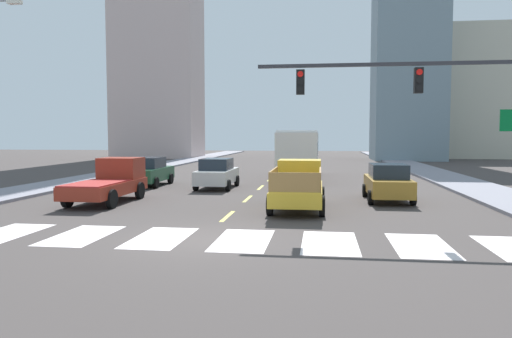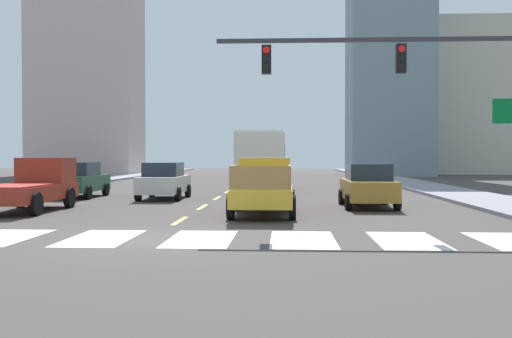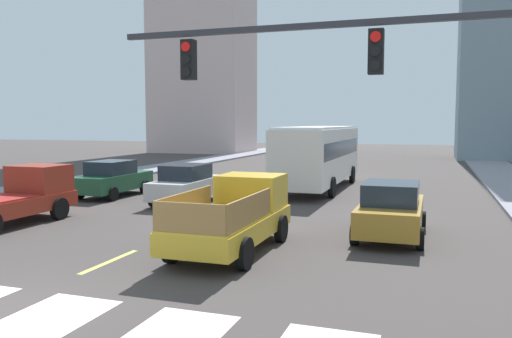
{
  "view_description": "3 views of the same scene",
  "coord_description": "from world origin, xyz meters",
  "px_view_note": "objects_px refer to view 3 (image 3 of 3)",
  "views": [
    {
      "loc": [
        3.45,
        -13.57,
        3.04
      ],
      "look_at": [
        0.5,
        8.33,
        1.48
      ],
      "focal_mm": 33.74,
      "sensor_mm": 36.0,
      "label": 1
    },
    {
      "loc": [
        3.32,
        -14.34,
        2.02
      ],
      "look_at": [
        2.0,
        11.6,
        1.46
      ],
      "focal_mm": 41.64,
      "sensor_mm": 36.0,
      "label": 2
    },
    {
      "loc": [
        7.72,
        -7.0,
        3.52
      ],
      "look_at": [
        0.27,
        14.68,
        1.47
      ],
      "focal_mm": 36.37,
      "sensor_mm": 36.0,
      "label": 3
    }
  ],
  "objects_px": {
    "city_bus": "(320,152)",
    "traffic_signal_gantry": "(442,83)",
    "pickup_stakebed": "(237,215)",
    "sedan_near_right": "(391,210)",
    "pickup_dark": "(16,197)",
    "sedan_far": "(187,184)",
    "sedan_mid": "(113,179)"
  },
  "relations": [
    {
      "from": "pickup_stakebed",
      "to": "sedan_mid",
      "type": "bearing_deg",
      "value": 139.15
    },
    {
      "from": "pickup_dark",
      "to": "traffic_signal_gantry",
      "type": "distance_m",
      "value": 14.91
    },
    {
      "from": "sedan_far",
      "to": "sedan_near_right",
      "type": "height_order",
      "value": "same"
    },
    {
      "from": "pickup_stakebed",
      "to": "city_bus",
      "type": "distance_m",
      "value": 13.65
    },
    {
      "from": "sedan_mid",
      "to": "traffic_signal_gantry",
      "type": "xyz_separation_m",
      "value": [
        14.62,
        -10.98,
        3.37
      ]
    },
    {
      "from": "city_bus",
      "to": "traffic_signal_gantry",
      "type": "distance_m",
      "value": 18.04
    },
    {
      "from": "sedan_far",
      "to": "traffic_signal_gantry",
      "type": "bearing_deg",
      "value": -43.52
    },
    {
      "from": "pickup_stakebed",
      "to": "city_bus",
      "type": "height_order",
      "value": "city_bus"
    },
    {
      "from": "pickup_dark",
      "to": "sedan_mid",
      "type": "bearing_deg",
      "value": 97.46
    },
    {
      "from": "sedan_far",
      "to": "sedan_near_right",
      "type": "distance_m",
      "value": 9.85
    },
    {
      "from": "pickup_dark",
      "to": "traffic_signal_gantry",
      "type": "height_order",
      "value": "traffic_signal_gantry"
    },
    {
      "from": "sedan_far",
      "to": "sedan_near_right",
      "type": "relative_size",
      "value": 1.0
    },
    {
      "from": "pickup_stakebed",
      "to": "sedan_far",
      "type": "xyz_separation_m",
      "value": [
        -4.96,
        6.86,
        -0.08
      ]
    },
    {
      "from": "sedan_mid",
      "to": "sedan_far",
      "type": "relative_size",
      "value": 1.0
    },
    {
      "from": "pickup_dark",
      "to": "sedan_far",
      "type": "relative_size",
      "value": 1.18
    },
    {
      "from": "pickup_dark",
      "to": "sedan_far",
      "type": "distance_m",
      "value": 7.04
    },
    {
      "from": "pickup_stakebed",
      "to": "city_bus",
      "type": "bearing_deg",
      "value": 90.86
    },
    {
      "from": "city_bus",
      "to": "sedan_near_right",
      "type": "distance_m",
      "value": 11.8
    },
    {
      "from": "pickup_dark",
      "to": "pickup_stakebed",
      "type": "bearing_deg",
      "value": -4.02
    },
    {
      "from": "sedan_mid",
      "to": "sedan_far",
      "type": "distance_m",
      "value": 4.44
    },
    {
      "from": "pickup_stakebed",
      "to": "traffic_signal_gantry",
      "type": "xyz_separation_m",
      "value": [
        5.3,
        -3.31,
        3.3
      ]
    },
    {
      "from": "sedan_far",
      "to": "city_bus",
      "type": "bearing_deg",
      "value": 58.0
    },
    {
      "from": "pickup_stakebed",
      "to": "sedan_near_right",
      "type": "height_order",
      "value": "pickup_stakebed"
    },
    {
      "from": "pickup_dark",
      "to": "sedan_mid",
      "type": "distance_m",
      "value": 6.85
    },
    {
      "from": "pickup_stakebed",
      "to": "pickup_dark",
      "type": "height_order",
      "value": "same"
    },
    {
      "from": "pickup_dark",
      "to": "traffic_signal_gantry",
      "type": "xyz_separation_m",
      "value": [
        13.92,
        -4.17,
        3.31
      ]
    },
    {
      "from": "city_bus",
      "to": "sedan_far",
      "type": "relative_size",
      "value": 2.45
    },
    {
      "from": "city_bus",
      "to": "sedan_near_right",
      "type": "relative_size",
      "value": 2.45
    },
    {
      "from": "sedan_near_right",
      "to": "pickup_dark",
      "type": "bearing_deg",
      "value": -169.22
    },
    {
      "from": "sedan_far",
      "to": "sedan_near_right",
      "type": "bearing_deg",
      "value": -23.33
    },
    {
      "from": "pickup_dark",
      "to": "sedan_near_right",
      "type": "relative_size",
      "value": 1.18
    },
    {
      "from": "sedan_far",
      "to": "traffic_signal_gantry",
      "type": "relative_size",
      "value": 0.45
    }
  ]
}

